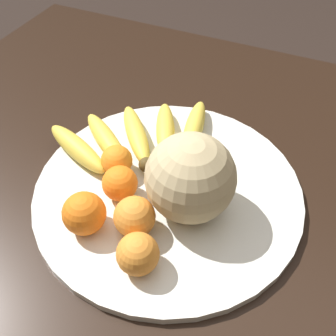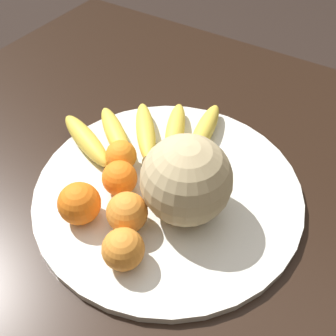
{
  "view_description": "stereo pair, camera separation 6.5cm",
  "coord_description": "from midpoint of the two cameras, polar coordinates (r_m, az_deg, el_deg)",
  "views": [
    {
      "loc": [
        -0.15,
        0.44,
        1.28
      ],
      "look_at": [
        0.04,
        0.03,
        0.8
      ],
      "focal_mm": 42.0,
      "sensor_mm": 36.0,
      "label": 1
    },
    {
      "loc": [
        -0.2,
        0.41,
        1.28
      ],
      "look_at": [
        0.04,
        0.03,
        0.8
      ],
      "focal_mm": 42.0,
      "sensor_mm": 36.0,
      "label": 2
    }
  ],
  "objects": [
    {
      "name": "orange_back_right",
      "position": [
        0.61,
        -2.93,
        -6.64
      ],
      "size": [
        0.07,
        0.07,
        0.07
      ],
      "color": "orange",
      "rests_on": "fruit_bowl"
    },
    {
      "name": "kitchen_table",
      "position": [
        0.78,
        6.05,
        -7.73
      ],
      "size": [
        1.37,
        1.07,
        0.74
      ],
      "color": "black",
      "rests_on": "ground_plane"
    },
    {
      "name": "orange_front_left",
      "position": [
        0.66,
        -4.27,
        -1.62
      ],
      "size": [
        0.06,
        0.06,
        0.06
      ],
      "color": "orange",
      "rests_on": "fruit_bowl"
    },
    {
      "name": "orange_back_left",
      "position": [
        0.71,
        -4.22,
        1.68
      ],
      "size": [
        0.06,
        0.06,
        0.06
      ],
      "color": "orange",
      "rests_on": "fruit_bowl"
    },
    {
      "name": "orange_mid_center",
      "position": [
        0.58,
        -3.26,
        -11.87
      ],
      "size": [
        0.06,
        0.06,
        0.06
      ],
      "color": "orange",
      "rests_on": "fruit_bowl"
    },
    {
      "name": "banana_bunch",
      "position": [
        0.76,
        -1.12,
        4.85
      ],
      "size": [
        0.3,
        0.28,
        0.04
      ],
      "rotation": [
        0.0,
        0.0,
        5.4
      ],
      "color": "#473819",
      "rests_on": "fruit_bowl"
    },
    {
      "name": "orange_front_right",
      "position": [
        0.63,
        -9.88,
        -5.26
      ],
      "size": [
        0.07,
        0.07,
        0.07
      ],
      "color": "orange",
      "rests_on": "fruit_bowl"
    },
    {
      "name": "fruit_bowl",
      "position": [
        0.7,
        2.69,
        -3.4
      ],
      "size": [
        0.47,
        0.47,
        0.02
      ],
      "color": "silver",
      "rests_on": "kitchen_table"
    },
    {
      "name": "melon",
      "position": [
        0.61,
        5.74,
        -1.92
      ],
      "size": [
        0.14,
        0.14,
        0.14
      ],
      "color": "tan",
      "rests_on": "fruit_bowl"
    }
  ]
}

